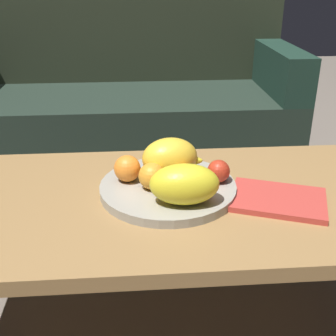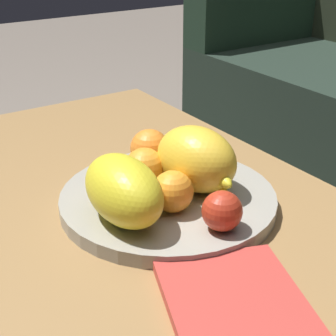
# 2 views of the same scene
# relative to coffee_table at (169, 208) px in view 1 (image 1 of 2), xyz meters

# --- Properties ---
(ground_plane) EXTENTS (8.00, 8.00, 0.00)m
(ground_plane) POSITION_rel_coffee_table_xyz_m (0.00, 0.00, -0.36)
(ground_plane) COLOR #70655A
(coffee_table) EXTENTS (1.27, 0.66, 0.40)m
(coffee_table) POSITION_rel_coffee_table_xyz_m (0.00, 0.00, 0.00)
(coffee_table) COLOR olive
(coffee_table) RESTS_ON ground_plane
(couch) EXTENTS (1.70, 0.70, 0.90)m
(couch) POSITION_rel_coffee_table_xyz_m (-0.14, 1.15, -0.05)
(couch) COLOR #1E2B22
(couch) RESTS_ON ground_plane
(fruit_bowl) EXTENTS (0.38, 0.38, 0.03)m
(fruit_bowl) POSITION_rel_coffee_table_xyz_m (0.00, 0.03, 0.05)
(fruit_bowl) COLOR #9E9A8D
(fruit_bowl) RESTS_ON coffee_table
(melon_large_front) EXTENTS (0.18, 0.11, 0.11)m
(melon_large_front) POSITION_rel_coffee_table_xyz_m (0.03, -0.08, 0.12)
(melon_large_front) COLOR yellow
(melon_large_front) RESTS_ON fruit_bowl
(melon_smaller_beside) EXTENTS (0.18, 0.14, 0.12)m
(melon_smaller_beside) POSITION_rel_coffee_table_xyz_m (0.01, 0.08, 0.12)
(melon_smaller_beside) COLOR yellow
(melon_smaller_beside) RESTS_ON fruit_bowl
(orange_front) EXTENTS (0.07, 0.07, 0.07)m
(orange_front) POSITION_rel_coffee_table_xyz_m (-0.05, 0.01, 0.10)
(orange_front) COLOR orange
(orange_front) RESTS_ON fruit_bowl
(orange_left) EXTENTS (0.08, 0.08, 0.08)m
(orange_left) POSITION_rel_coffee_table_xyz_m (-0.11, 0.06, 0.10)
(orange_left) COLOR orange
(orange_left) RESTS_ON fruit_bowl
(orange_right) EXTENTS (0.07, 0.07, 0.07)m
(orange_right) POSITION_rel_coffee_table_xyz_m (0.05, 0.00, 0.10)
(orange_right) COLOR orange
(orange_right) RESTS_ON fruit_bowl
(apple_front) EXTENTS (0.06, 0.06, 0.06)m
(apple_front) POSITION_rel_coffee_table_xyz_m (0.14, 0.03, 0.10)
(apple_front) COLOR #B9321C
(apple_front) RESTS_ON fruit_bowl
(banana_bunch) EXTENTS (0.17, 0.15, 0.06)m
(banana_bunch) POSITION_rel_coffee_table_xyz_m (0.02, 0.09, 0.09)
(banana_bunch) COLOR yellow
(banana_bunch) RESTS_ON fruit_bowl
(magazine) EXTENTS (0.30, 0.26, 0.02)m
(magazine) POSITION_rel_coffee_table_xyz_m (0.29, -0.06, 0.05)
(magazine) COLOR #C03C34
(magazine) RESTS_ON coffee_table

